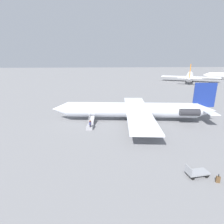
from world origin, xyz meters
TOP-DOWN VIEW (x-y plane):
  - ground_plane at (0.00, 0.00)m, footprint 600.00×600.00m
  - airplane_main at (-1.00, 0.14)m, footprint 31.48×23.90m
  - airplane_far_right at (-47.34, -63.96)m, footprint 29.35×37.33m
  - boarding_stairs at (7.86, 2.87)m, footprint 1.55×4.12m
  - passenger at (7.84, 3.95)m, footprint 0.37×0.56m
  - luggage_cart at (-2.97, 17.57)m, footprint 2.29×1.29m
  - suitcase at (-4.52, 18.66)m, footprint 0.41×0.33m

SIDE VIEW (x-z plane):
  - ground_plane at x=0.00m, z-range 0.00..0.00m
  - suitcase at x=-4.52m, z-range -0.11..0.77m
  - boarding_stairs at x=7.86m, z-range -0.52..1.29m
  - luggage_cart at x=-2.97m, z-range -0.15..1.07m
  - passenger at x=7.84m, z-range 0.13..1.87m
  - airplane_main at x=-1.00m, z-range -1.49..5.94m
  - airplane_far_right at x=-47.34m, z-range -2.00..7.91m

